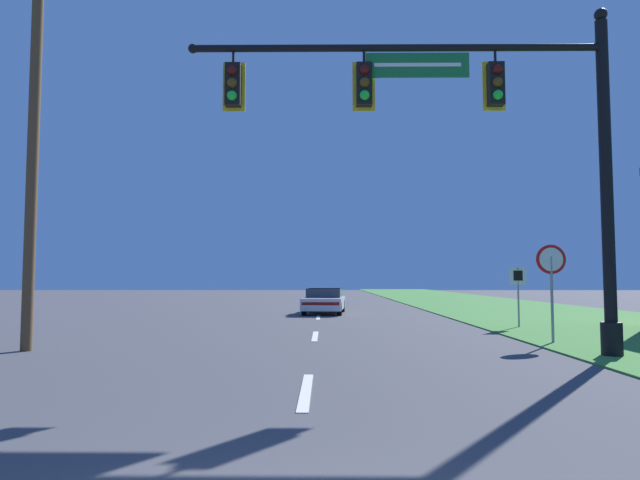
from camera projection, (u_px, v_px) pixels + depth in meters
The scene contains 7 objects.
grass_verge_right at pixel (505, 308), 32.31m from camera, with size 10.00×110.00×0.04m.
road_center_line at pixel (318, 317), 24.41m from camera, with size 0.16×34.80×0.01m.
signal_mast at pixel (488, 137), 12.44m from camera, with size 9.37×0.47×7.60m.
car_ahead at pixel (324, 301), 27.26m from camera, with size 2.15×4.40×1.19m.
stop_sign at pixel (551, 271), 14.68m from camera, with size 0.76×0.07×2.50m.
route_sign_post at pixel (518, 283), 19.37m from camera, with size 0.55×0.06×2.03m.
utility_pole_near at pixel (34, 125), 13.50m from camera, with size 1.80×0.26×10.28m.
Camera 1 is at (0.28, -2.58, 1.67)m, focal length 32.00 mm.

